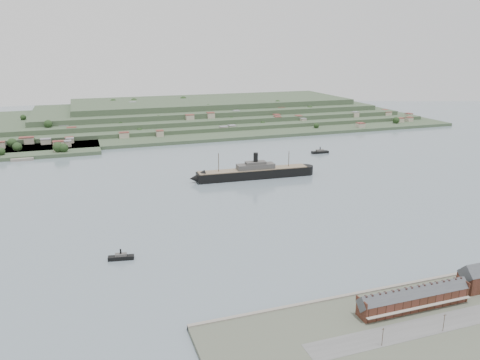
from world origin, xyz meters
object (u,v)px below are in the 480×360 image
object	(u,v)px
steamship	(250,173)
tugboat	(121,257)
gabled_building	(473,278)
terrace_row	(414,298)

from	to	relation	value
steamship	tugboat	distance (m)	183.44
gabled_building	tugboat	xyz separation A→B (m)	(-157.53, 94.35, -6.61)
terrace_row	tugboat	bearing A→B (deg)	140.66
terrace_row	gabled_building	distance (m)	37.74
gabled_building	terrace_row	bearing A→B (deg)	-173.88
terrace_row	gabled_building	world-z (taller)	gabled_building
steamship	tugboat	world-z (taller)	steamship
terrace_row	gabled_building	bearing A→B (deg)	6.12
terrace_row	steamship	bearing A→B (deg)	88.28
gabled_building	steamship	distance (m)	228.79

